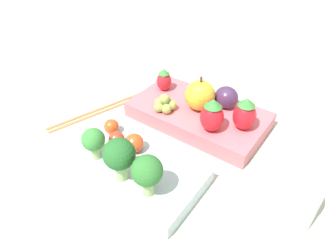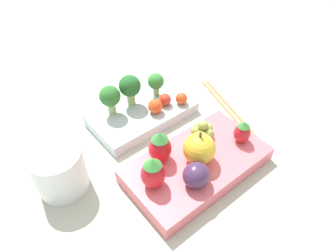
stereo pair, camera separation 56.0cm
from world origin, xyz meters
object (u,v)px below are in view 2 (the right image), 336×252
Objects in this scene: chopsticks_pair at (231,110)px; cherry_tomato_0 at (165,100)px; bento_box_savoury at (144,113)px; cherry_tomato_2 at (155,106)px; cherry_tomato_1 at (181,99)px; strawberry_2 at (160,147)px; grape_cluster at (203,130)px; apple at (202,147)px; broccoli_floret_0 at (156,82)px; strawberry_1 at (153,173)px; bento_box_fruit at (197,165)px; drinking_cup at (59,171)px; strawberry_0 at (242,132)px; broccoli_floret_1 at (110,97)px; plum at (196,175)px; broccoli_floret_2 at (130,87)px.

cherry_tomato_0 is at bearing 146.09° from chopsticks_pair.
cherry_tomato_2 reaches higher than bento_box_savoury.
strawberry_2 reaches higher than cherry_tomato_1.
grape_cluster is 0.18× the size of chopsticks_pair.
apple is (0.00, -0.16, 0.04)m from bento_box_savoury.
strawberry_1 reaches higher than broccoli_floret_0.
grape_cluster is at bearing 41.15° from bento_box_fruit.
bento_box_savoury is 8.56× the size of cherry_tomato_0.
cherry_tomato_2 is 0.10m from grape_cluster.
drinking_cup reaches higher than cherry_tomato_1.
strawberry_2 is at bearing 160.22° from strawberry_0.
chopsticks_pair is (0.10, 0.03, -0.03)m from grape_cluster.
grape_cluster is (0.09, -0.14, -0.02)m from broccoli_floret_1.
broccoli_floret_0 is at bearing 114.65° from cherry_tomato_1.
strawberry_2 is at bearing 43.42° from strawberry_1.
strawberry_1 is 0.14m from drinking_cup.
broccoli_floret_1 is 1.08× the size of strawberry_1.
plum is at bearing -149.91° from chopsticks_pair.
apple is at bearing -104.52° from cherry_tomato_0.
broccoli_floret_1 reaches higher than cherry_tomato_2.
broccoli_floret_1 is 0.17m from grape_cluster.
cherry_tomato_1 is at bearing 57.85° from plum.
strawberry_2 is 1.40× the size of grape_cluster.
broccoli_floret_2 reaches higher than drinking_cup.
broccoli_floret_2 is 2.71× the size of cherry_tomato_1.
plum is at bearing -96.40° from broccoli_floret_2.
strawberry_1 is at bearing 178.08° from apple.
broccoli_floret_2 reaches higher than grape_cluster.
plum reaches higher than cherry_tomato_0.
strawberry_2 is (-0.11, -0.09, 0.02)m from cherry_tomato_1.
broccoli_floret_0 is 0.05m from cherry_tomato_2.
broccoli_floret_2 is 0.06m from cherry_tomato_2.
broccoli_floret_0 reaches higher than strawberry_0.
bento_box_fruit reaches higher than bento_box_savoury.
drinking_cup reaches higher than chopsticks_pair.
cherry_tomato_0 is 0.43× the size of strawberry_2.
plum is at bearing -112.79° from cherry_tomato_0.
broccoli_floret_2 reaches higher than bento_box_savoury.
strawberry_0 is (0.08, -0.01, -0.00)m from apple.
apple is at bearing -134.03° from grape_cluster.
cherry_tomato_1 is at bearing -23.73° from bento_box_savoury.
apple is at bearing 172.87° from strawberry_0.
cherry_tomato_2 is 0.50× the size of strawberry_2.
grape_cluster is at bearing 1.28° from strawberry_2.
strawberry_1 reaches higher than bento_box_savoury.
grape_cluster is (0.04, 0.04, -0.01)m from apple.
strawberry_2 reaches higher than bento_box_fruit.
cherry_tomato_0 is (0.09, -0.04, -0.02)m from broccoli_floret_1.
strawberry_0 is at bearing -65.22° from broccoli_floret_2.
cherry_tomato_0 is at bearing 67.21° from plum.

